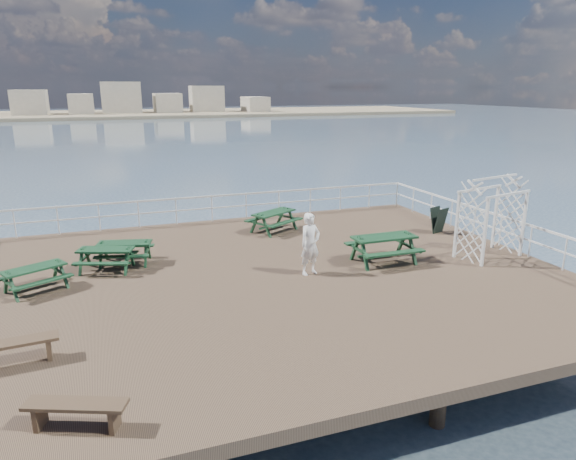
% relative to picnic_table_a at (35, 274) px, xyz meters
% --- Properties ---
extents(ground, '(18.00, 14.00, 0.30)m').
position_rel_picnic_table_a_xyz_m(ground, '(6.12, -0.94, -0.65)').
color(ground, brown).
rests_on(ground, ground).
extents(sea_backdrop, '(300.00, 300.00, 9.20)m').
position_rel_picnic_table_a_xyz_m(sea_backdrop, '(18.66, 133.13, -1.00)').
color(sea_backdrop, '#3E5268').
rests_on(sea_backdrop, ground).
extents(railing, '(17.77, 13.76, 1.10)m').
position_rel_picnic_table_a_xyz_m(railing, '(6.05, 1.63, 0.38)').
color(railing, silver).
rests_on(railing, ground).
extents(picnic_table_a, '(2.00, 1.87, 0.78)m').
position_rel_picnic_table_a_xyz_m(picnic_table_a, '(0.00, 0.00, 0.00)').
color(picnic_table_a, '#14371D').
rests_on(picnic_table_a, ground).
extents(picnic_table_b, '(1.96, 1.77, 0.79)m').
position_rel_picnic_table_a_xyz_m(picnic_table_b, '(1.86, 1.04, 0.01)').
color(picnic_table_b, '#14371D').
rests_on(picnic_table_b, ground).
extents(picnic_table_c, '(2.29, 2.16, 0.88)m').
position_rel_picnic_table_a_xyz_m(picnic_table_c, '(8.05, 3.54, 0.07)').
color(picnic_table_c, '#14371D').
rests_on(picnic_table_c, ground).
extents(picnic_table_d, '(1.91, 1.68, 0.80)m').
position_rel_picnic_table_a_xyz_m(picnic_table_d, '(2.43, 1.53, 0.01)').
color(picnic_table_d, '#14371D').
rests_on(picnic_table_d, ground).
extents(picnic_table_e, '(2.05, 1.66, 0.99)m').
position_rel_picnic_table_a_xyz_m(picnic_table_e, '(10.18, -1.14, 0.14)').
color(picnic_table_e, '#14371D').
rests_on(picnic_table_e, ground).
extents(flat_bench_near, '(1.69, 1.00, 0.48)m').
position_rel_picnic_table_a_xyz_m(flat_bench_near, '(1.26, -6.74, -0.14)').
color(flat_bench_near, '#4F3C29').
rests_on(flat_bench_near, ground).
extents(flat_bench_far, '(1.77, 0.55, 0.50)m').
position_rel_picnic_table_a_xyz_m(flat_bench_far, '(-0.02, -4.13, -0.12)').
color(flat_bench_far, '#4F3C29').
rests_on(flat_bench_far, ground).
extents(trellis_arbor, '(2.35, 1.59, 2.67)m').
position_rel_picnic_table_a_xyz_m(trellis_arbor, '(13.72, -1.80, 0.69)').
color(trellis_arbor, silver).
rests_on(trellis_arbor, ground).
extents(sandwich_board, '(0.73, 0.64, 1.00)m').
position_rel_picnic_table_a_xyz_m(sandwich_board, '(13.92, 1.19, -0.01)').
color(sandwich_board, black).
rests_on(sandwich_board, ground).
extents(person, '(0.78, 0.62, 1.87)m').
position_rel_picnic_table_a_xyz_m(person, '(7.58, -1.33, 0.44)').
color(person, white).
rests_on(person, ground).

